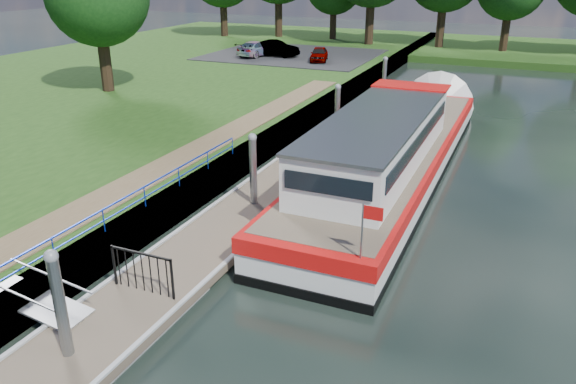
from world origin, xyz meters
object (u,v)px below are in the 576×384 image
at_px(barge, 395,149).
at_px(car_b, 275,48).
at_px(pontoon, 302,169).
at_px(car_c, 256,49).
at_px(car_a, 319,54).

bearing_deg(barge, car_b, 125.34).
relative_size(pontoon, barge, 1.42).
xyz_separation_m(pontoon, car_b, (-11.95, 23.37, 1.31)).
height_order(pontoon, car_b, car_b).
relative_size(car_b, car_c, 0.94).
xyz_separation_m(pontoon, car_a, (-7.69, 22.61, 1.21)).
height_order(barge, car_a, barge).
height_order(car_a, car_c, car_c).
bearing_deg(pontoon, barge, 22.01).
distance_m(pontoon, car_c, 26.66).
relative_size(barge, car_a, 6.50).
bearing_deg(barge, pontoon, -157.99).
relative_size(barge, car_b, 5.27).
bearing_deg(pontoon, car_c, 120.51).
height_order(barge, car_c, barge).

